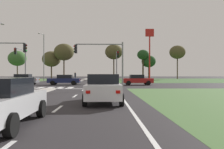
{
  "coord_description": "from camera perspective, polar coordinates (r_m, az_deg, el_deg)",
  "views": [
    {
      "loc": [
        5.7,
        -1.46,
        1.63
      ],
      "look_at": [
        6.77,
        34.87,
        1.49
      ],
      "focal_mm": 36.34,
      "sensor_mm": 36.0,
      "label": 1
    }
  ],
  "objects": [
    {
      "name": "pedestrian_at_median",
      "position": [
        43.42,
        -9.24,
        -0.29
      ],
      "size": [
        0.34,
        0.34,
        1.81
      ],
      "rotation": [
        0.0,
        0.0,
        0.64
      ],
      "color": "#335184",
      "rests_on": "median_island_far"
    },
    {
      "name": "lane_dash_third",
      "position": [
        16.77,
        -9.27,
        -5.35
      ],
      "size": [
        0.14,
        2.0,
        0.01
      ],
      "primitive_type": "cube",
      "color": "silver",
      "rests_on": "ground"
    },
    {
      "name": "car_silver_second",
      "position": [
        7.93,
        -26.24,
        -6.07
      ],
      "size": [
        1.96,
        4.31,
        1.5
      ],
      "color": "#B7B7BC",
      "rests_on": "ground"
    },
    {
      "name": "crosswalk_bar_seventh",
      "position": [
        26.82,
        -12.89,
        -3.26
      ],
      "size": [
        0.7,
        2.8,
        0.01
      ],
      "primitive_type": "cube",
      "color": "silver",
      "rests_on": "ground"
    },
    {
      "name": "median_island_near",
      "position": [
        13.79,
        -26.27,
        -6.3
      ],
      "size": [
        1.2,
        22.0,
        0.14
      ],
      "primitive_type": "cube",
      "color": "#ADA89E",
      "rests_on": "ground"
    },
    {
      "name": "street_lamp_third",
      "position": [
        54.65,
        -16.87,
        4.74
      ],
      "size": [
        0.83,
        2.52,
        10.7
      ],
      "color": "gray",
      "rests_on": "ground"
    },
    {
      "name": "traffic_signal_near_right",
      "position": [
        24.93,
        -2.16,
        4.72
      ],
      "size": [
        5.47,
        0.32,
        5.1
      ],
      "color": "gray",
      "rests_on": "ground"
    },
    {
      "name": "median_island_far",
      "position": [
        56.77,
        -7.45,
        -1.35
      ],
      "size": [
        1.2,
        36.0,
        0.14
      ],
      "primitive_type": "cube",
      "color": "gray",
      "rests_on": "ground"
    },
    {
      "name": "lane_dash_second",
      "position": [
        10.89,
        -13.48,
        -8.38
      ],
      "size": [
        0.14,
        2.0,
        0.01
      ],
      "primitive_type": "cube",
      "color": "silver",
      "rests_on": "ground"
    },
    {
      "name": "treeline_seventh",
      "position": [
        69.68,
        16.12,
        5.39
      ],
      "size": [
        4.64,
        4.64,
        9.92
      ],
      "color": "#423323",
      "rests_on": "ground"
    },
    {
      "name": "crosswalk_bar_fourth",
      "position": [
        27.69,
        -19.92,
        -3.15
      ],
      "size": [
        0.7,
        2.8,
        0.01
      ],
      "primitive_type": "cube",
      "color": "silver",
      "rests_on": "ground"
    },
    {
      "name": "treeline_sixth",
      "position": [
        67.69,
        9.2,
        3.27
      ],
      "size": [
        4.17,
        4.17,
        7.01
      ],
      "color": "#423323",
      "rests_on": "ground"
    },
    {
      "name": "traffic_signal_near_left",
      "position": [
        27.44,
        -26.43,
        4.34
      ],
      "size": [
        4.91,
        0.32,
        5.2
      ],
      "color": "gray",
      "rests_on": "ground"
    },
    {
      "name": "lane_dash_fourth",
      "position": [
        22.71,
        -7.26,
        -3.88
      ],
      "size": [
        0.14,
        2.0,
        0.01
      ],
      "primitive_type": "cube",
      "color": "silver",
      "rests_on": "ground"
    },
    {
      "name": "treeline_second",
      "position": [
        67.2,
        -14.99,
        3.78
      ],
      "size": [
        5.23,
        5.23,
        8.04
      ],
      "color": "#423323",
      "rests_on": "ground"
    },
    {
      "name": "ground_plane",
      "position": [
        32.01,
        -11.96,
        -2.7
      ],
      "size": [
        200.0,
        200.0,
        0.0
      ],
      "primitive_type": "plane",
      "color": "#282628"
    },
    {
      "name": "car_grey_fifth",
      "position": [
        35.16,
        -21.65,
        -1.15
      ],
      "size": [
        4.52,
        2.06,
        1.56
      ],
      "rotation": [
        0.0,
        0.0,
        1.57
      ],
      "color": "slate",
      "rests_on": "ground"
    },
    {
      "name": "car_navy_near",
      "position": [
        33.66,
        -11.91,
        -1.27
      ],
      "size": [
        4.63,
        1.96,
        1.47
      ],
      "rotation": [
        0.0,
        0.0,
        1.57
      ],
      "color": "#161E47",
      "rests_on": "ground"
    },
    {
      "name": "grass_verge_far_right",
      "position": [
        59.38,
        17.8,
        -1.35
      ],
      "size": [
        35.0,
        35.0,
        0.01
      ],
      "primitive_type": "cube",
      "color": "#385B2D",
      "rests_on": "ground"
    },
    {
      "name": "car_white_third",
      "position": [
        12.69,
        -2.17,
        -3.46
      ],
      "size": [
        2.05,
        4.39,
        1.6
      ],
      "color": "silver",
      "rests_on": "ground"
    },
    {
      "name": "crosswalk_bar_near",
      "position": [
        28.96,
        -26.43,
        -3.02
      ],
      "size": [
        0.7,
        2.8,
        0.01
      ],
      "primitive_type": "cube",
      "color": "silver",
      "rests_on": "ground"
    },
    {
      "name": "car_red_fourth",
      "position": [
        32.63,
        6.38,
        -1.3
      ],
      "size": [
        4.35,
        2.08,
        1.48
      ],
      "rotation": [
        0.0,
        0.0,
        -1.57
      ],
      "color": "#A31919",
      "rests_on": "ground"
    },
    {
      "name": "crosswalk_bar_fifth",
      "position": [
        27.36,
        -17.63,
        -3.19
      ],
      "size": [
        0.7,
        2.8,
        0.01
      ],
      "primitive_type": "cube",
      "color": "silver",
      "rests_on": "ground"
    },
    {
      "name": "crosswalk_bar_eighth",
      "position": [
        26.62,
        -10.46,
        -3.28
      ],
      "size": [
        0.7,
        2.8,
        0.01
      ],
      "primitive_type": "cube",
      "color": "silver",
      "rests_on": "ground"
    },
    {
      "name": "treeline_third",
      "position": [
        64.58,
        -12.0,
        5.52
      ],
      "size": [
        5.51,
        5.51,
        9.96
      ],
      "color": "#423323",
      "rests_on": "ground"
    },
    {
      "name": "traffic_signal_far_right",
      "position": [
        36.61,
        1.29,
        3.4
      ],
      "size": [
        0.32,
        4.25,
        5.33
      ],
      "color": "gray",
      "rests_on": "ground"
    },
    {
      "name": "crosswalk_bar_sixth",
      "position": [
        27.06,
        -15.28,
        -3.23
      ],
      "size": [
        0.7,
        2.8,
        0.01
      ],
      "primitive_type": "cube",
      "color": "silver",
      "rests_on": "ground"
    },
    {
      "name": "lane_dash_fifth",
      "position": [
        28.67,
        -6.1,
        -3.03
      ],
      "size": [
        0.14,
        2.0,
        0.01
      ],
      "primitive_type": "cube",
      "color": "silver",
      "rests_on": "ground"
    },
    {
      "name": "edge_line_right",
      "position": [
        13.6,
        3.18,
        -6.65
      ],
      "size": [
        0.14,
        24.0,
        0.01
      ],
      "primitive_type": "cube",
      "color": "silver",
      "rests_on": "ground"
    },
    {
      "name": "crosswalk_bar_third",
      "position": [
        28.07,
        -22.15,
        -3.11
      ],
      "size": [
        0.7,
        2.8,
        0.01
      ],
      "primitive_type": "cube",
      "color": "silver",
      "rests_on": "ground"
    },
    {
      "name": "stop_bar_near",
      "position": [
        24.58,
        -6.13,
        -3.57
      ],
      "size": [
        6.4,
        0.5,
        0.01
      ],
      "primitive_type": "cube",
      "color": "silver",
      "rests_on": "ground"
    },
    {
      "name": "treeline_fifth",
      "position": [
        66.36,
        7.81,
        4.83
      ],
      "size": [
        3.4,
        3.4,
        8.54
      ],
      "color": "#423323",
      "rests_on": "ground"
    },
    {
      "name": "treeline_fourth",
      "position": [
        64.0,
        0.46,
        5.68
      ],
      "size": [
        4.95,
        4.95,
        9.85
      ],
      "color": "#423323",
      "rests_on": "ground"
    },
    {
      "name": "fastfood_pole_sign",
      "position": [
        49.19,
        9.44,
        7.83
      ],
      "size": [
        1.8,
        0.4,
        11.12
      ],
      "color": "red",
      "rests_on": "ground"
    },
    {
      "name": "traffic_signal_far_left",
      "position": [
        38.86,
        -21.74,
        3.61
      ],
      "size": [
        0.32,
        4.56,
        5.73
      ],
      "color": "gray",
      "rests_on": "ground"
    },
    {
      "name": "treeline_near",
      "position": [
        69.17,
        -22.72,
        3.75
      ],
      "size": [
        5.0,
        5.0,
        8.04
      ],
      "color": "#423323",
      "rests_on": "ground"
    },
    {
      "name": "crosswalk_bar_second",
      "position": [
        28.5,
        -24.32,
        -3.07
      ],
      "size": [
        0.7,
        2.8,
        0.01
      ],
      "primitive_type": "cube",
      "color": "silver",
      "rests_on": "ground"
    }
  ]
}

